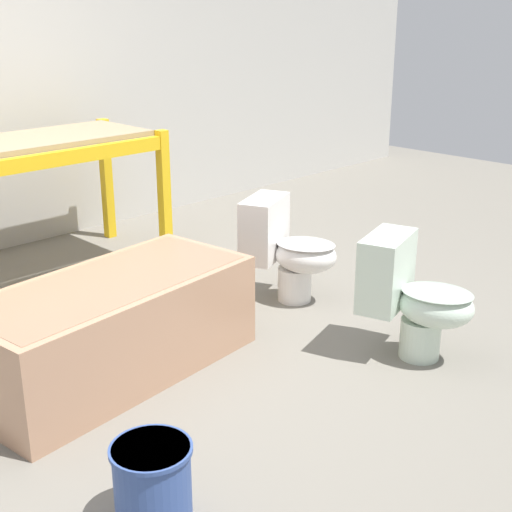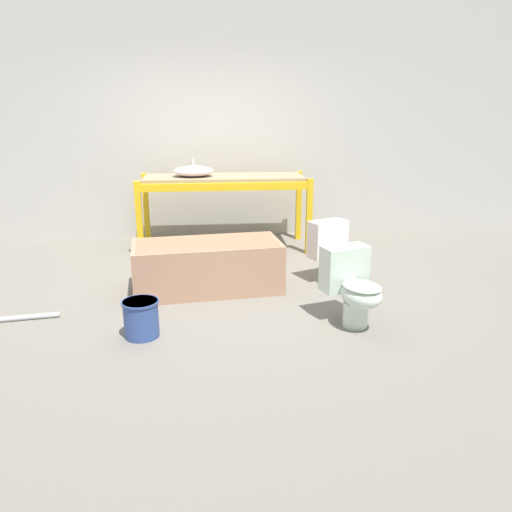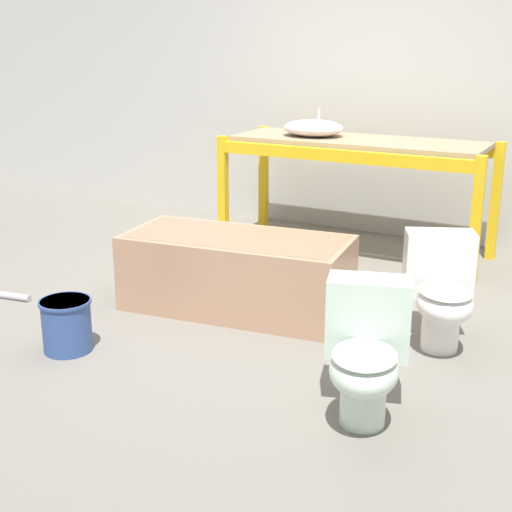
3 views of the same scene
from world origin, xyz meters
name	(u,v)px [view 1 (image 1 of 3)]	position (x,y,z in m)	size (l,w,h in m)	color
ground_plane	(117,360)	(0.00, 0.00, 0.00)	(12.00, 12.00, 0.00)	slate
bathtub_main	(112,321)	(-0.08, -0.10, 0.28)	(1.49, 0.80, 0.49)	tan
toilet_near	(412,294)	(1.12, -1.03, 0.34)	(0.49, 0.63, 0.64)	silver
toilet_far	(286,247)	(1.22, -0.06, 0.34)	(0.54, 0.65, 0.64)	white
bucket_white	(153,482)	(-0.60, -1.11, 0.16)	(0.29, 0.29, 0.30)	#334C8C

